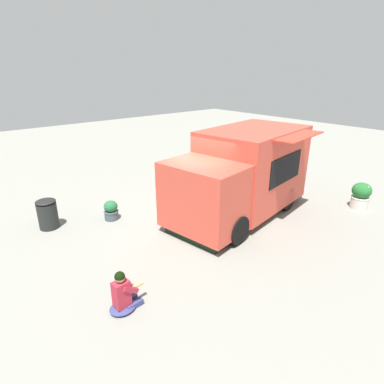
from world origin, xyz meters
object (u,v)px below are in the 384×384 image
planter_flowering_near (361,195)px  planter_flowering_far (111,210)px  person_customer (123,295)px  food_truck (242,176)px  trash_bin (48,214)px

planter_flowering_near → planter_flowering_far: 8.02m
planter_flowering_near → person_customer: bearing=-5.8°
food_truck → planter_flowering_far: bearing=-34.0°
person_customer → planter_flowering_near: size_ratio=0.98×
person_customer → trash_bin: 4.37m
person_customer → planter_flowering_far: size_ratio=1.43×
food_truck → person_customer: (4.96, 1.46, -0.92)m
person_customer → planter_flowering_near: 8.28m
trash_bin → food_truck: bearing=149.6°
trash_bin → planter_flowering_near: bearing=147.7°
person_customer → planter_flowering_near: (-8.24, 0.84, 0.13)m
person_customer → planter_flowering_far: (-1.63, -3.71, -0.02)m
food_truck → trash_bin: bearing=-30.4°
trash_bin → planter_flowering_far: bearing=157.8°
person_customer → food_truck: bearing=-163.6°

